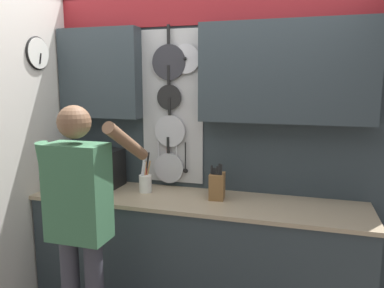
# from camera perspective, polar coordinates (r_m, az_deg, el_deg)

# --- Properties ---
(base_cabinet_counter) EXTENTS (2.54, 0.62, 0.94)m
(base_cabinet_counter) POSITION_cam_1_polar(r_m,az_deg,el_deg) (3.06, 0.48, -16.79)
(base_cabinet_counter) COLOR #2D383D
(base_cabinet_counter) RESTS_ON ground_plane
(back_wall_unit) EXTENTS (3.11, 0.20, 2.54)m
(back_wall_unit) POSITION_cam_1_polar(r_m,az_deg,el_deg) (3.01, 2.41, 4.54)
(back_wall_unit) COLOR #2D383D
(back_wall_unit) RESTS_ON ground_plane
(side_wall) EXTENTS (0.07, 1.60, 2.54)m
(side_wall) POSITION_cam_1_polar(r_m,az_deg,el_deg) (3.08, -25.47, -1.51)
(side_wall) COLOR silver
(side_wall) RESTS_ON ground_plane
(microwave) EXTENTS (0.48, 0.38, 0.32)m
(microwave) POSITION_cam_1_polar(r_m,az_deg,el_deg) (3.27, -15.27, -3.67)
(microwave) COLOR black
(microwave) RESTS_ON base_cabinet_counter
(knife_block) EXTENTS (0.12, 0.16, 0.28)m
(knife_block) POSITION_cam_1_polar(r_m,az_deg,el_deg) (2.87, 3.85, -6.33)
(knife_block) COLOR brown
(knife_block) RESTS_ON base_cabinet_counter
(utensil_crock) EXTENTS (0.10, 0.10, 0.33)m
(utensil_crock) POSITION_cam_1_polar(r_m,az_deg,el_deg) (3.05, -7.13, -5.72)
(utensil_crock) COLOR white
(utensil_crock) RESTS_ON base_cabinet_counter
(person) EXTENTS (0.54, 0.61, 1.68)m
(person) POSITION_cam_1_polar(r_m,az_deg,el_deg) (2.52, -16.74, -9.88)
(person) COLOR #383842
(person) RESTS_ON ground_plane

